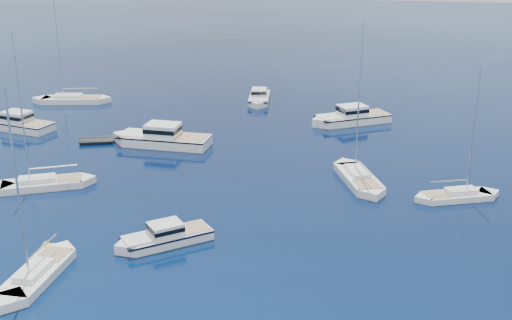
{
  "coord_description": "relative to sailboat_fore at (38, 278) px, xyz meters",
  "views": [
    {
      "loc": [
        10.88,
        -29.32,
        21.4
      ],
      "look_at": [
        -1.44,
        23.81,
        2.2
      ],
      "focal_mm": 45.2,
      "sensor_mm": 36.0,
      "label": 1
    }
  ],
  "objects": [
    {
      "name": "sailboat_mid_l",
      "position": [
        -8.21,
        14.6,
        0.0
      ],
      "size": [
        9.85,
        6.93,
        14.44
      ],
      "primitive_type": null,
      "rotation": [
        0.0,
        0.0,
        2.07
      ],
      "color": "silver",
      "rests_on": "ground"
    },
    {
      "name": "motor_cruiser_left",
      "position": [
        6.31,
        6.67,
        0.0
      ],
      "size": [
        7.39,
        6.96,
        2.04
      ],
      "primitive_type": null,
      "rotation": [
        0.0,
        0.0,
        2.3
      ],
      "color": "silver",
      "rests_on": "ground"
    },
    {
      "name": "motor_cruiser_centre",
      "position": [
        -2.27,
        28.55,
        0.0
      ],
      "size": [
        11.57,
        3.54,
        3.04
      ],
      "primitive_type": null,
      "rotation": [
        0.0,
        0.0,
        1.57
      ],
      "color": "white",
      "rests_on": "ground"
    },
    {
      "name": "motor_cruiser_distant",
      "position": [
        16.68,
        41.61,
        0.0
      ],
      "size": [
        10.55,
        8.59,
        2.77
      ],
      "primitive_type": null,
      "rotation": [
        0.0,
        0.0,
        2.17
      ],
      "color": "white",
      "rests_on": "ground"
    },
    {
      "name": "sailboat_mid_r",
      "position": [
        19.16,
        22.39,
        0.0
      ],
      "size": [
        6.4,
        10.34,
        14.87
      ],
      "primitive_type": null,
      "rotation": [
        0.0,
        0.0,
        0.4
      ],
      "color": "white",
      "rests_on": "ground"
    },
    {
      "name": "tender_grey_far",
      "position": [
        -9.45,
        27.81,
        0.0
      ],
      "size": [
        4.37,
        3.41,
        0.95
      ],
      "primitive_type": null,
      "rotation": [
        0.0,
        0.0,
        1.96
      ],
      "color": "black",
      "rests_on": "ground"
    },
    {
      "name": "motor_cruiser_horizon",
      "position": [
        3.77,
        49.21,
        0.0
      ],
      "size": [
        3.95,
        8.9,
        2.25
      ],
      "primitive_type": null,
      "rotation": [
        0.0,
        0.0,
        3.3
      ],
      "color": "white",
      "rests_on": "ground"
    },
    {
      "name": "sailboat_far_l",
      "position": [
        -20.65,
        43.23,
        0.0
      ],
      "size": [
        11.39,
        5.5,
        16.21
      ],
      "primitive_type": null,
      "rotation": [
        0.0,
        0.0,
        1.82
      ],
      "color": "white",
      "rests_on": "ground"
    },
    {
      "name": "motor_cruiser_far_l",
      "position": [
        -20.89,
        30.47,
        0.0
      ],
      "size": [
        10.64,
        4.96,
        2.69
      ],
      "primitive_type": null,
      "rotation": [
        0.0,
        0.0,
        1.39
      ],
      "color": "silver",
      "rests_on": "ground"
    },
    {
      "name": "sailboat_fore",
      "position": [
        0.0,
        0.0,
        0.0
      ],
      "size": [
        2.77,
        9.34,
        13.6
      ],
      "primitive_type": null,
      "rotation": [
        0.0,
        0.0,
        3.18
      ],
      "color": "white",
      "rests_on": "ground"
    },
    {
      "name": "tender_yellow",
      "position": [
        -0.84,
        2.66,
        0.0
      ],
      "size": [
        2.52,
        3.82,
        0.95
      ],
      "primitive_type": null,
      "rotation": [
        0.0,
        0.0,
        0.17
      ],
      "color": "yellow",
      "rests_on": "ground"
    },
    {
      "name": "sailboat_centre",
      "position": [
        27.7,
        20.2,
        0.0
      ],
      "size": [
        8.3,
        5.27,
        11.97
      ],
      "primitive_type": null,
      "rotation": [
        0.0,
        0.0,
        5.13
      ],
      "color": "white",
      "rests_on": "ground"
    }
  ]
}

